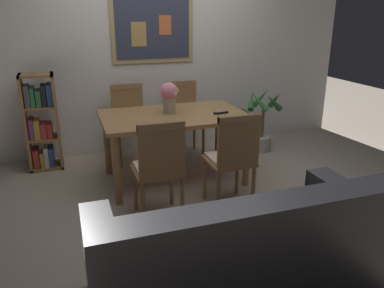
{
  "coord_description": "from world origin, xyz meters",
  "views": [
    {
      "loc": [
        -1.15,
        -3.25,
        1.72
      ],
      "look_at": [
        -0.17,
        -0.35,
        0.65
      ],
      "focal_mm": 35.5,
      "sensor_mm": 36.0,
      "label": 1
    }
  ],
  "objects_px": {
    "dining_chair_far_left": "(129,116)",
    "tv_remote": "(221,113)",
    "dining_chair_near_left": "(159,163)",
    "dining_chair_far_right": "(184,112)",
    "potted_ivy": "(240,124)",
    "dining_chair_near_right": "(233,154)",
    "dining_table": "(174,123)",
    "bookshelf": "(41,124)",
    "potted_palm": "(263,124)",
    "flower_vase": "(169,95)",
    "leather_couch": "(243,262)"
  },
  "relations": [
    {
      "from": "dining_chair_far_left",
      "to": "tv_remote",
      "type": "bearing_deg",
      "value": -48.13
    },
    {
      "from": "dining_chair_near_left",
      "to": "dining_chair_far_right",
      "type": "bearing_deg",
      "value": 65.47
    },
    {
      "from": "dining_chair_far_right",
      "to": "potted_ivy",
      "type": "distance_m",
      "value": 0.9
    },
    {
      "from": "dining_chair_near_right",
      "to": "dining_chair_near_left",
      "type": "bearing_deg",
      "value": -179.67
    },
    {
      "from": "dining_table",
      "to": "dining_chair_far_left",
      "type": "xyz_separation_m",
      "value": [
        -0.34,
        0.77,
        -0.1
      ]
    },
    {
      "from": "dining_table",
      "to": "tv_remote",
      "type": "relative_size",
      "value": 9.25
    },
    {
      "from": "dining_chair_far_right",
      "to": "tv_remote",
      "type": "height_order",
      "value": "dining_chair_far_right"
    },
    {
      "from": "bookshelf",
      "to": "potted_palm",
      "type": "xyz_separation_m",
      "value": [
        2.66,
        -0.29,
        -0.17
      ]
    },
    {
      "from": "dining_chair_near_left",
      "to": "potted_ivy",
      "type": "height_order",
      "value": "dining_chair_near_left"
    },
    {
      "from": "dining_chair_far_right",
      "to": "flower_vase",
      "type": "relative_size",
      "value": 2.86
    },
    {
      "from": "dining_table",
      "to": "flower_vase",
      "type": "bearing_deg",
      "value": 111.04
    },
    {
      "from": "dining_chair_near_right",
      "to": "potted_palm",
      "type": "distance_m",
      "value": 1.65
    },
    {
      "from": "dining_chair_near_right",
      "to": "flower_vase",
      "type": "bearing_deg",
      "value": 111.52
    },
    {
      "from": "dining_chair_near_left",
      "to": "potted_palm",
      "type": "distance_m",
      "value": 2.14
    },
    {
      "from": "dining_chair_near_left",
      "to": "tv_remote",
      "type": "height_order",
      "value": "dining_chair_near_left"
    },
    {
      "from": "dining_chair_far_right",
      "to": "flower_vase",
      "type": "xyz_separation_m",
      "value": [
        -0.37,
        -0.68,
        0.37
      ]
    },
    {
      "from": "tv_remote",
      "to": "dining_table",
      "type": "bearing_deg",
      "value": 164.36
    },
    {
      "from": "potted_palm",
      "to": "tv_remote",
      "type": "distance_m",
      "value": 1.13
    },
    {
      "from": "potted_ivy",
      "to": "tv_remote",
      "type": "bearing_deg",
      "value": -125.55
    },
    {
      "from": "dining_chair_far_left",
      "to": "dining_chair_near_right",
      "type": "relative_size",
      "value": 1.0
    },
    {
      "from": "dining_table",
      "to": "dining_chair_near_right",
      "type": "bearing_deg",
      "value": -68.44
    },
    {
      "from": "potted_ivy",
      "to": "potted_palm",
      "type": "relative_size",
      "value": 0.66
    },
    {
      "from": "potted_ivy",
      "to": "bookshelf",
      "type": "bearing_deg",
      "value": -178.04
    },
    {
      "from": "dining_chair_far_left",
      "to": "potted_palm",
      "type": "height_order",
      "value": "dining_chair_far_left"
    },
    {
      "from": "dining_chair_near_right",
      "to": "potted_ivy",
      "type": "height_order",
      "value": "dining_chair_near_right"
    },
    {
      "from": "dining_chair_near_right",
      "to": "bookshelf",
      "type": "xyz_separation_m",
      "value": [
        -1.64,
        1.59,
        -0.0
      ]
    },
    {
      "from": "dining_chair_near_left",
      "to": "bookshelf",
      "type": "bearing_deg",
      "value": 121.35
    },
    {
      "from": "dining_chair_near_left",
      "to": "flower_vase",
      "type": "distance_m",
      "value": 1.0
    },
    {
      "from": "potted_palm",
      "to": "dining_chair_far_left",
      "type": "bearing_deg",
      "value": 170.84
    },
    {
      "from": "dining_chair_near_left",
      "to": "potted_ivy",
      "type": "relative_size",
      "value": 1.68
    },
    {
      "from": "potted_ivy",
      "to": "tv_remote",
      "type": "height_order",
      "value": "tv_remote"
    },
    {
      "from": "dining_chair_near_right",
      "to": "tv_remote",
      "type": "distance_m",
      "value": 0.71
    },
    {
      "from": "dining_chair_near_left",
      "to": "dining_chair_near_right",
      "type": "distance_m",
      "value": 0.67
    },
    {
      "from": "dining_chair_far_right",
      "to": "bookshelf",
      "type": "xyz_separation_m",
      "value": [
        -1.67,
        0.05,
        -0.0
      ]
    },
    {
      "from": "dining_chair_near_right",
      "to": "potted_palm",
      "type": "relative_size",
      "value": 1.11
    },
    {
      "from": "leather_couch",
      "to": "bookshelf",
      "type": "distance_m",
      "value": 2.99
    },
    {
      "from": "leather_couch",
      "to": "dining_chair_far_right",
      "type": "bearing_deg",
      "value": 79.79
    },
    {
      "from": "dining_chair_far_left",
      "to": "dining_chair_near_right",
      "type": "xyz_separation_m",
      "value": [
        0.65,
        -1.56,
        0.0
      ]
    },
    {
      "from": "dining_table",
      "to": "leather_couch",
      "type": "relative_size",
      "value": 0.82
    },
    {
      "from": "dining_chair_near_right",
      "to": "potted_palm",
      "type": "height_order",
      "value": "dining_chair_near_right"
    },
    {
      "from": "dining_table",
      "to": "potted_ivy",
      "type": "xyz_separation_m",
      "value": [
        1.19,
        0.88,
        -0.36
      ]
    },
    {
      "from": "potted_palm",
      "to": "dining_chair_far_right",
      "type": "bearing_deg",
      "value": 165.94
    },
    {
      "from": "dining_chair_far_left",
      "to": "leather_couch",
      "type": "relative_size",
      "value": 0.51
    },
    {
      "from": "potted_ivy",
      "to": "tv_remote",
      "type": "relative_size",
      "value": 3.4
    },
    {
      "from": "dining_chair_near_left",
      "to": "leather_couch",
      "type": "xyz_separation_m",
      "value": [
        0.22,
        -1.15,
        -0.23
      ]
    },
    {
      "from": "leather_couch",
      "to": "bookshelf",
      "type": "height_order",
      "value": "bookshelf"
    },
    {
      "from": "dining_chair_near_left",
      "to": "dining_chair_far_left",
      "type": "bearing_deg",
      "value": 89.2
    },
    {
      "from": "dining_table",
      "to": "tv_remote",
      "type": "height_order",
      "value": "tv_remote"
    },
    {
      "from": "dining_chair_far_right",
      "to": "tv_remote",
      "type": "relative_size",
      "value": 5.7
    },
    {
      "from": "potted_ivy",
      "to": "potted_palm",
      "type": "distance_m",
      "value": 0.41
    }
  ]
}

